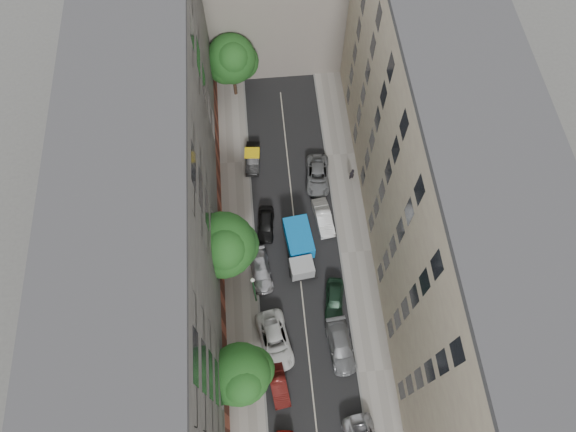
{
  "coord_description": "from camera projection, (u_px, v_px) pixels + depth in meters",
  "views": [
    {
      "loc": [
        -2.58,
        -17.78,
        45.13
      ],
      "look_at": [
        -0.82,
        1.46,
        6.0
      ],
      "focal_mm": 32.0,
      "sensor_mm": 36.0,
      "label": 1
    }
  ],
  "objects": [
    {
      "name": "tree_mid",
      "position": [
        224.0,
        247.0,
        41.88
      ],
      "size": [
        5.74,
        5.53,
        9.45
      ],
      "color": "#382619",
      "rests_on": "sidewalk_left"
    },
    {
      "name": "building_left",
      "position": [
        157.0,
        221.0,
        39.0
      ],
      "size": [
        8.0,
        44.0,
        20.0
      ],
      "primitive_type": "cube",
      "color": "#454240",
      "rests_on": "ground"
    },
    {
      "name": "car_right_4",
      "position": [
        318.0,
        175.0,
        51.59
      ],
      "size": [
        2.73,
        5.09,
        1.36
      ],
      "primitive_type": "imported",
      "rotation": [
        0.0,
        0.0,
        -0.1
      ],
      "color": "slate",
      "rests_on": "ground"
    },
    {
      "name": "car_right_2",
      "position": [
        334.0,
        299.0,
        45.88
      ],
      "size": [
        2.26,
        4.22,
        1.36
      ],
      "primitive_type": "imported",
      "rotation": [
        0.0,
        0.0,
        -0.17
      ],
      "color": "black",
      "rests_on": "ground"
    },
    {
      "name": "pedestrian",
      "position": [
        352.0,
        174.0,
        51.34
      ],
      "size": [
        0.7,
        0.6,
        1.62
      ],
      "primitive_type": "imported",
      "rotation": [
        0.0,
        0.0,
        3.57
      ],
      "color": "black",
      "rests_on": "sidewalk_right"
    },
    {
      "name": "car_left_3",
      "position": [
        261.0,
        271.0,
        47.12
      ],
      "size": [
        2.3,
        4.61,
        1.29
      ],
      "primitive_type": "imported",
      "rotation": [
        0.0,
        0.0,
        0.11
      ],
      "color": "#B2B2B7",
      "rests_on": "ground"
    },
    {
      "name": "lamp_post",
      "position": [
        254.0,
        288.0,
        43.17
      ],
      "size": [
        0.36,
        0.36,
        5.74
      ],
      "color": "#185426",
      "rests_on": "sidewalk_left"
    },
    {
      "name": "tarp_truck",
      "position": [
        299.0,
        247.0,
        47.32
      ],
      "size": [
        2.79,
        5.82,
        2.59
      ],
      "rotation": [
        0.0,
        0.0,
        0.11
      ],
      "color": "black",
      "rests_on": "ground"
    },
    {
      "name": "car_left_5",
      "position": [
        253.0,
        158.0,
        52.54
      ],
      "size": [
        1.71,
        4.01,
        1.29
      ],
      "primitive_type": "imported",
      "rotation": [
        0.0,
        0.0,
        -0.09
      ],
      "color": "black",
      "rests_on": "ground"
    },
    {
      "name": "building_right",
      "position": [
        441.0,
        198.0,
        39.89
      ],
      "size": [
        8.0,
        44.0,
        20.0
      ],
      "primitive_type": "cube",
      "color": "#B9AE90",
      "rests_on": "ground"
    },
    {
      "name": "car_right_1",
      "position": [
        341.0,
        346.0,
        44.01
      ],
      "size": [
        2.4,
        5.06,
        1.42
      ],
      "primitive_type": "imported",
      "rotation": [
        0.0,
        0.0,
        0.08
      ],
      "color": "gray",
      "rests_on": "ground"
    },
    {
      "name": "car_right_3",
      "position": [
        323.0,
        218.0,
        49.5
      ],
      "size": [
        1.95,
        4.26,
        1.36
      ],
      "primitive_type": "imported",
      "rotation": [
        0.0,
        0.0,
        0.13
      ],
      "color": "silver",
      "rests_on": "ground"
    },
    {
      "name": "sidewalk_left",
      "position": [
        240.0,
        262.0,
        48.12
      ],
      "size": [
        3.0,
        44.0,
        0.15
      ],
      "primitive_type": "cube",
      "color": "gray",
      "rests_on": "ground"
    },
    {
      "name": "road_surface",
      "position": [
        298.0,
        257.0,
        48.4
      ],
      "size": [
        8.0,
        44.0,
        0.02
      ],
      "primitive_type": "cube",
      "color": "black",
      "rests_on": "ground"
    },
    {
      "name": "tree_near",
      "position": [
        241.0,
        376.0,
        39.09
      ],
      "size": [
        5.08,
        4.78,
        7.06
      ],
      "color": "#382619",
      "rests_on": "sidewalk_left"
    },
    {
      "name": "ground",
      "position": [
        298.0,
        257.0,
        48.41
      ],
      "size": [
        120.0,
        120.0,
        0.0
      ],
      "primitive_type": "plane",
      "color": "#4C4C49",
      "rests_on": "ground"
    },
    {
      "name": "car_left_2",
      "position": [
        275.0,
        341.0,
        44.18
      ],
      "size": [
        3.33,
        5.74,
        1.5
      ],
      "primitive_type": "imported",
      "rotation": [
        0.0,
        0.0,
        0.16
      ],
      "color": "silver",
      "rests_on": "ground"
    },
    {
      "name": "car_left_4",
      "position": [
        266.0,
        224.0,
        49.2
      ],
      "size": [
        1.96,
        4.02,
        1.32
      ],
      "primitive_type": "imported",
      "rotation": [
        0.0,
        0.0,
        -0.11
      ],
      "color": "black",
      "rests_on": "ground"
    },
    {
      "name": "car_left_1",
      "position": [
        278.0,
        384.0,
        42.7
      ],
      "size": [
        1.88,
        4.03,
        1.28
      ],
      "primitive_type": "imported",
      "rotation": [
        0.0,
        0.0,
        0.14
      ],
      "color": "#49110E",
      "rests_on": "ground"
    },
    {
      "name": "sidewalk_right",
      "position": [
        356.0,
        252.0,
        48.56
      ],
      "size": [
        3.0,
        44.0,
        0.15
      ],
      "primitive_type": "cube",
      "color": "gray",
      "rests_on": "ground"
    },
    {
      "name": "tree_far",
      "position": [
        232.0,
        61.0,
        52.2
      ],
      "size": [
        5.33,
        5.07,
        7.94
      ],
      "color": "#382619",
      "rests_on": "sidewalk_left"
    }
  ]
}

